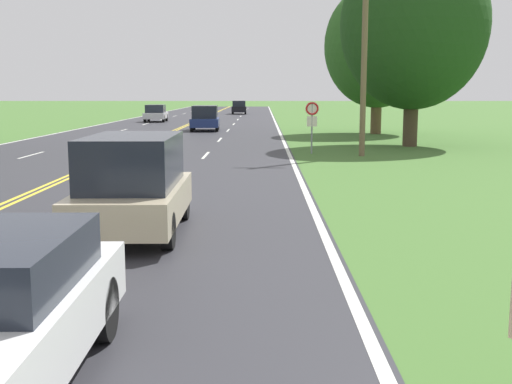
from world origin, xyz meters
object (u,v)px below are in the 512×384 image
Objects in this scene: car_champagne_van_mid_near at (134,183)px; car_silver_sedan_receding at (156,113)px; tree_left_verge at (414,25)px; traffic_sign at (312,115)px; car_black_hatchback_distant at (239,107)px; tree_mid_treeline at (378,46)px; car_dark_blue_van_mid_far at (205,118)px.

car_champagne_van_mid_near reaches higher than car_silver_sedan_receding.
car_champagne_van_mid_near is at bearing -116.00° from tree_left_verge.
car_silver_sedan_receding is (-11.81, 30.40, -0.89)m from traffic_sign.
car_black_hatchback_distant is at bearing 179.25° from car_champagne_van_mid_near.
tree_mid_treeline is 2.24× the size of car_champagne_van_mid_near.
traffic_sign is at bearing -142.39° from tree_left_verge.
car_champagne_van_mid_near is 46.98m from car_silver_sedan_receding.
traffic_sign is 0.24× the size of tree_mid_treeline.
traffic_sign is at bearing -161.31° from car_silver_sedan_receding.
car_champagne_van_mid_near is at bearing -0.79° from car_black_hatchback_distant.
car_champagne_van_mid_near is 1.09× the size of car_black_hatchback_distant.
car_silver_sedan_receding is at bearing 122.77° from tree_left_verge.
car_dark_blue_van_mid_far reaches higher than car_black_hatchback_distant.
traffic_sign is 0.53× the size of car_champagne_van_mid_near.
car_dark_blue_van_mid_far is 0.95× the size of car_silver_sedan_receding.
tree_left_verge is at bearing 10.95° from car_black_hatchback_distant.
tree_mid_treeline is (5.18, 13.66, 3.88)m from traffic_sign.
tree_left_verge is 31.81m from car_silver_sedan_receding.
tree_mid_treeline reaches higher than car_dark_blue_van_mid_far.
tree_mid_treeline is (-0.01, 9.67, -0.32)m from tree_left_verge.
car_dark_blue_van_mid_far is 14.74m from car_silver_sedan_receding.
car_champagne_van_mid_near is at bearing -108.20° from tree_mid_treeline.
tree_left_verge is 17.79m from car_dark_blue_van_mid_far.
traffic_sign reaches higher than car_silver_sedan_receding.
traffic_sign is 15.11m from tree_mid_treeline.
tree_mid_treeline is at bearing 72.13° from car_dark_blue_van_mid_far.
traffic_sign reaches higher than car_dark_blue_van_mid_far.
tree_left_verge is 9.67m from tree_mid_treeline.
tree_mid_treeline is 2.37× the size of car_dark_blue_van_mid_far.
car_champagne_van_mid_near reaches higher than car_black_hatchback_distant.
car_black_hatchback_distant is at bearing 95.56° from traffic_sign.
car_champagne_van_mid_near is 67.53m from car_black_hatchback_distant.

